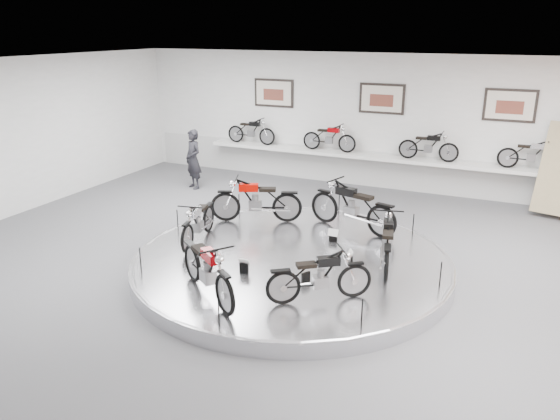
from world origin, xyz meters
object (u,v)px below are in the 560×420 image
at_px(bike_d, 198,221).
at_px(bike_b, 352,206).
at_px(shelf, 376,157).
at_px(visitor, 193,159).
at_px(bike_e, 207,269).
at_px(bike_f, 319,276).
at_px(display_platform, 292,263).
at_px(bike_a, 387,242).
at_px(bike_c, 256,200).

bearing_deg(bike_d, bike_b, 115.07).
bearing_deg(shelf, visitor, -157.07).
height_order(bike_e, bike_f, bike_e).
height_order(display_platform, bike_f, bike_f).
xyz_separation_m(bike_b, visitor, (-5.71, 2.27, 0.04)).
relative_size(bike_a, bike_e, 0.96).
xyz_separation_m(bike_f, visitor, (-6.23, 5.78, 0.14)).
xyz_separation_m(display_platform, visitor, (-5.07, 4.25, 0.75)).
distance_m(bike_d, visitor, 5.24).
height_order(bike_a, bike_e, bike_e).
xyz_separation_m(display_platform, bike_d, (-2.14, -0.09, 0.62)).
bearing_deg(visitor, bike_e, -27.42).
bearing_deg(bike_f, bike_c, 95.23).
distance_m(bike_d, bike_e, 2.58).
xyz_separation_m(bike_d, bike_e, (1.52, -2.09, 0.06)).
height_order(bike_a, bike_b, bike_b).
relative_size(bike_e, bike_f, 1.15).
xyz_separation_m(display_platform, bike_e, (-0.62, -2.17, 0.68)).
bearing_deg(bike_e, bike_a, 81.57).
bearing_deg(bike_e, bike_d, 161.87).
height_order(bike_a, bike_f, bike_a).
relative_size(shelf, bike_b, 5.73).
bearing_deg(bike_d, shelf, 150.15).
bearing_deg(bike_b, visitor, -6.05).
bearing_deg(display_platform, bike_e, -105.91).
bearing_deg(shelf, display_platform, -90.00).
height_order(display_platform, bike_b, bike_b).
bearing_deg(shelf, bike_b, -81.78).
distance_m(shelf, bike_f, 8.01).
bearing_deg(bike_b, bike_f, 114.11).
distance_m(shelf, bike_c, 5.08).
bearing_deg(bike_c, display_platform, 113.00).
bearing_deg(visitor, bike_f, -14.97).
xyz_separation_m(display_platform, bike_c, (-1.59, 1.57, 0.69)).
height_order(bike_b, visitor, visitor).
bearing_deg(shelf, bike_e, -94.13).
xyz_separation_m(bike_e, bike_f, (1.78, 0.65, -0.07)).
distance_m(bike_e, visitor, 7.82).
relative_size(shelf, bike_f, 7.06).
xyz_separation_m(display_platform, bike_a, (1.84, 0.35, 0.65)).
height_order(bike_a, bike_d, bike_a).
relative_size(bike_b, bike_d, 1.21).
relative_size(display_platform, bike_e, 3.58).
bearing_deg(bike_f, bike_e, 163.73).
height_order(display_platform, bike_a, bike_a).
xyz_separation_m(bike_b, bike_e, (-1.26, -4.16, -0.04)).
xyz_separation_m(display_platform, bike_b, (0.64, 1.98, 0.71)).
height_order(shelf, bike_d, bike_d).
xyz_separation_m(bike_a, bike_c, (-3.43, 1.22, 0.04)).
distance_m(display_platform, bike_d, 2.23).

